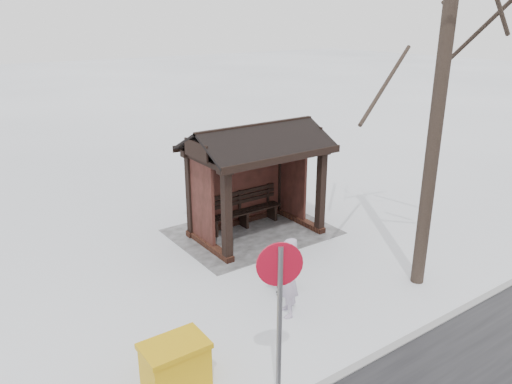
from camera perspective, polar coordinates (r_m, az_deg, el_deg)
ground at (r=13.80m, az=0.05°, el=-4.86°), size 120.00×120.00×0.00m
kerb at (r=10.37m, az=18.49°, el=-14.86°), size 120.00×0.15×0.06m
trampled_patch at (r=13.94m, az=-0.43°, el=-4.55°), size 4.20×3.20×0.02m
bus_shelter at (r=13.18m, az=-0.35°, el=3.98°), size 3.60×2.40×3.09m
pedestrian at (r=9.98m, az=3.67°, el=-9.74°), size 0.57×0.70×1.65m
dog at (r=11.04m, az=2.90°, el=-9.76°), size 0.76×0.47×0.60m
grit_bin at (r=8.58m, az=-9.20°, el=-18.85°), size 1.05×0.72×0.80m
road_sign at (r=7.39m, az=2.68°, el=-11.33°), size 0.64×0.31×2.70m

